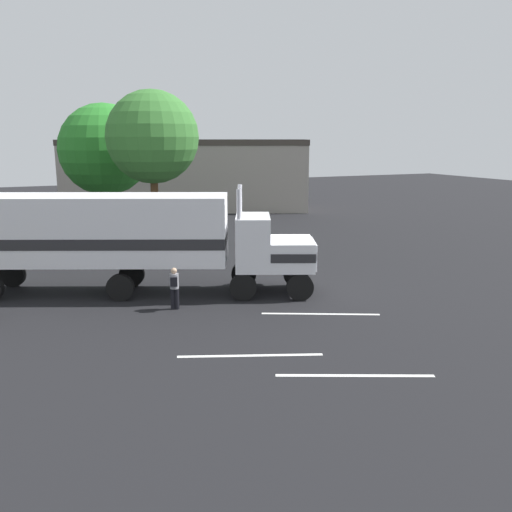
{
  "coord_description": "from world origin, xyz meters",
  "views": [
    {
      "loc": [
        -10.62,
        -20.31,
        6.45
      ],
      "look_at": [
        -1.61,
        0.11,
        1.6
      ],
      "focal_mm": 38.29,
      "sensor_mm": 36.0,
      "label": 1
    }
  ],
  "objects_px": {
    "person_bystander": "(174,287)",
    "parked_car": "(59,245)",
    "tree_left": "(152,137)",
    "semi_truck": "(127,234)",
    "tree_center": "(105,150)"
  },
  "relations": [
    {
      "from": "tree_left",
      "to": "tree_center",
      "type": "height_order",
      "value": "tree_left"
    },
    {
      "from": "semi_truck",
      "to": "tree_left",
      "type": "relative_size",
      "value": 1.53
    },
    {
      "from": "parked_car",
      "to": "tree_center",
      "type": "bearing_deg",
      "value": 62.31
    },
    {
      "from": "semi_truck",
      "to": "person_bystander",
      "type": "height_order",
      "value": "semi_truck"
    },
    {
      "from": "semi_truck",
      "to": "tree_center",
      "type": "height_order",
      "value": "tree_center"
    },
    {
      "from": "person_bystander",
      "to": "tree_left",
      "type": "distance_m",
      "value": 13.15
    },
    {
      "from": "tree_left",
      "to": "tree_center",
      "type": "distance_m",
      "value": 6.78
    },
    {
      "from": "person_bystander",
      "to": "parked_car",
      "type": "xyz_separation_m",
      "value": [
        -3.36,
        10.98,
        -0.09
      ]
    },
    {
      "from": "semi_truck",
      "to": "tree_center",
      "type": "bearing_deg",
      "value": 83.99
    },
    {
      "from": "semi_truck",
      "to": "parked_car",
      "type": "bearing_deg",
      "value": 105.29
    },
    {
      "from": "person_bystander",
      "to": "parked_car",
      "type": "distance_m",
      "value": 11.48
    },
    {
      "from": "parked_car",
      "to": "semi_truck",
      "type": "bearing_deg",
      "value": -74.71
    },
    {
      "from": "tree_center",
      "to": "person_bystander",
      "type": "bearing_deg",
      "value": -91.4
    },
    {
      "from": "person_bystander",
      "to": "tree_center",
      "type": "xyz_separation_m",
      "value": [
        0.44,
        18.23,
        4.78
      ]
    },
    {
      "from": "semi_truck",
      "to": "tree_center",
      "type": "distance_m",
      "value": 15.69
    }
  ]
}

